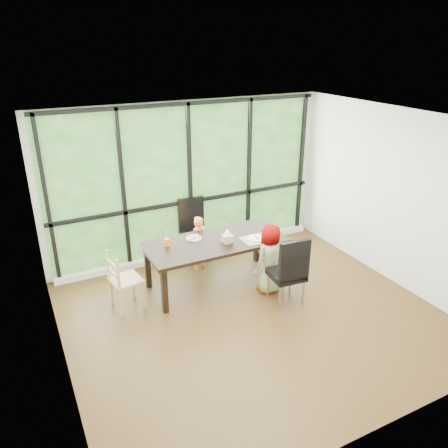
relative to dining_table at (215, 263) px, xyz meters
The scene contains 22 objects.
ground 1.10m from the dining_table, 85.09° to the right, with size 5.00×5.00×0.00m, color black.
back_wall 1.56m from the dining_table, 85.84° to the left, with size 5.00×5.00×0.00m, color silver.
foliage_backdrop 1.55m from the dining_table, 85.78° to the left, with size 4.80×0.02×2.65m, color #1C491B.
window_mullions 1.52m from the dining_table, 85.63° to the left, with size 4.80×0.06×2.65m, color black, non-canonical shape.
window_sill 1.17m from the dining_table, 85.47° to the left, with size 4.80×0.12×0.10m, color silver.
dining_table is the anchor object (origin of this frame).
chair_window_leather 0.94m from the dining_table, 86.48° to the left, with size 0.46×0.46×1.08m, color black.
chair_interior_leather 1.17m from the dining_table, 53.62° to the right, with size 0.46×0.46×1.08m, color black.
chair_end_beech 1.42m from the dining_table, behind, with size 0.42×0.40×0.90m, color #A1845E.
child_toddler 0.59m from the dining_table, 90.00° to the left, with size 0.34×0.22×0.93m, color orange.
child_older 0.85m from the dining_table, 40.47° to the right, with size 0.53×0.35×1.09m, color slate.
placemat 0.75m from the dining_table, 21.13° to the right, with size 0.48×0.35×0.01m, color tan.
plate_far 0.51m from the dining_table, 139.17° to the left, with size 0.23×0.23×0.01m, color white.
plate_near 0.75m from the dining_table, 19.95° to the right, with size 0.27×0.27×0.02m, color white.
orange_cup 0.86m from the dining_table, 167.59° to the left, with size 0.08×0.08×0.12m, color orange.
green_cup 1.02m from the dining_table, 18.11° to the right, with size 0.09×0.09×0.13m, color #4AC01D.
tissue_box 0.48m from the dining_table, 42.26° to the right, with size 0.14×0.14×0.12m, color tan.
crepe_rolls_far 0.53m from the dining_table, 139.17° to the left, with size 0.20×0.12×0.04m, color tan, non-canonical shape.
crepe_rolls_near 0.76m from the dining_table, 19.95° to the right, with size 0.05×0.12×0.04m, color tan, non-canonical shape.
straw_white 0.91m from the dining_table, 167.59° to the left, with size 0.01×0.01×0.20m, color white.
straw_pink 1.07m from the dining_table, 18.11° to the right, with size 0.01×0.01×0.20m, color pink.
tissue 0.58m from the dining_table, 42.26° to the right, with size 0.12×0.12×0.11m, color white.
Camera 1 is at (-2.70, -4.46, 3.63)m, focal length 35.30 mm.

